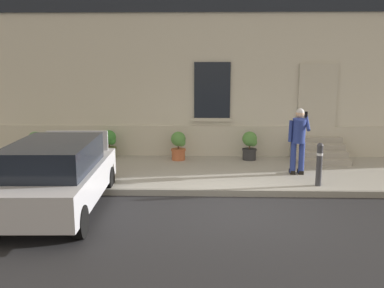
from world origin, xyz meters
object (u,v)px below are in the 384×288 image
planter_olive (109,143)px  planter_terracotta (179,145)px  person_on_phone (298,137)px  bollard_near_person (319,163)px  planter_charcoal (250,145)px  planter_cream (36,145)px  hatchback_car_silver (56,175)px

planter_olive → planter_terracotta: 2.15m
person_on_phone → bollard_near_person: bearing=-63.8°
person_on_phone → planter_charcoal: (-1.08, 1.68, -0.55)m
person_on_phone → planter_olive: size_ratio=2.03×
bollard_near_person → planter_terracotta: size_ratio=1.22×
bollard_near_person → planter_cream: 8.17m
hatchback_car_silver → planter_charcoal: bearing=44.2°
bollard_near_person → planter_olive: (-5.65, 2.84, -0.11)m
hatchback_car_silver → planter_charcoal: hatchback_car_silver is taller
bollard_near_person → person_on_phone: person_on_phone is taller
bollard_near_person → hatchback_car_silver: bearing=-164.8°
planter_cream → bollard_near_person: bearing=-17.8°
planter_terracotta → person_on_phone: bearing=-26.4°
hatchback_car_silver → bollard_near_person: size_ratio=3.94×
planter_cream → planter_terracotta: size_ratio=1.00×
hatchback_car_silver → bollard_near_person: hatchback_car_silver is taller
planter_cream → planter_charcoal: (6.41, 0.21, 0.00)m
planter_cream → planter_charcoal: size_ratio=1.00×
hatchback_car_silver → planter_charcoal: (4.40, 4.28, -0.18)m
person_on_phone → planter_terracotta: (-3.21, 1.60, -0.55)m
bollard_near_person → planter_olive: size_ratio=1.22×
hatchback_car_silver → planter_charcoal: size_ratio=4.79×
person_on_phone → planter_cream: size_ratio=2.03×
hatchback_car_silver → person_on_phone: (5.48, 2.60, 0.36)m
planter_cream → planter_olive: (2.14, 0.34, 0.00)m
planter_olive → planter_charcoal: same height
hatchback_car_silver → planter_cream: (-2.01, 4.07, -0.18)m
bollard_near_person → planter_olive: bearing=153.3°
person_on_phone → planter_olive: (-5.35, 1.80, -0.55)m
planter_terracotta → bollard_near_person: bearing=-36.8°
bollard_near_person → person_on_phone: bearing=106.1°
hatchback_car_silver → bollard_near_person: 5.99m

